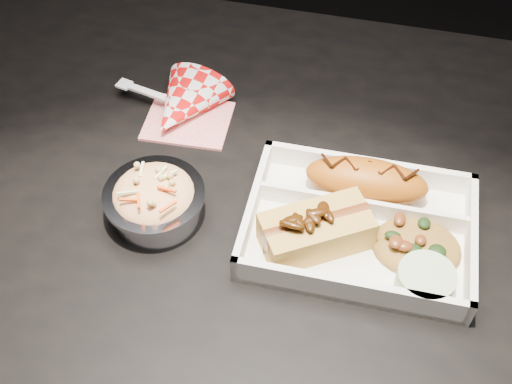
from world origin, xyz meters
TOP-DOWN VIEW (x-y plane):
  - dining_table at (0.00, 0.00)m, footprint 1.20×0.80m
  - food_tray at (0.08, -0.01)m, footprint 0.25×0.18m
  - fried_pastry at (0.08, 0.04)m, footprint 0.14×0.06m
  - hotdog at (0.04, -0.04)m, footprint 0.13×0.11m
  - fried_rice_mound at (0.15, -0.02)m, footprint 0.10×0.08m
  - cupcake_liner at (0.16, -0.07)m, footprint 0.06×0.06m
  - foil_coleslaw_cup at (-0.15, -0.04)m, footprint 0.11×0.11m
  - napkin_fork at (-0.17, 0.13)m, footprint 0.17×0.13m

SIDE VIEW (x-z plane):
  - dining_table at x=0.00m, z-range 0.28..1.03m
  - food_tray at x=0.08m, z-range 0.74..0.78m
  - napkin_fork at x=-0.17m, z-range 0.72..0.82m
  - cupcake_liner at x=0.16m, z-range 0.76..0.79m
  - fried_rice_mound at x=0.15m, z-range 0.76..0.79m
  - foil_coleslaw_cup at x=-0.15m, z-range 0.75..0.81m
  - fried_pastry at x=0.08m, z-range 0.76..0.81m
  - hotdog at x=0.04m, z-range 0.75..0.81m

